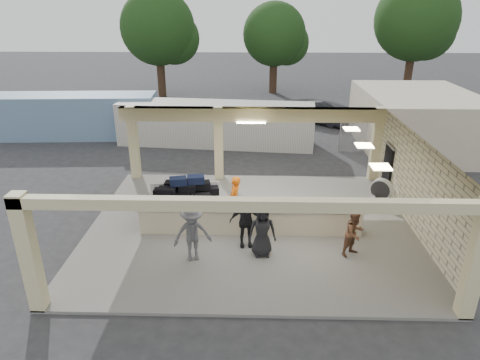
{
  "coord_description": "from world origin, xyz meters",
  "views": [
    {
      "loc": [
        0.0,
        -14.24,
        7.94
      ],
      "look_at": [
        -0.4,
        1.0,
        1.54
      ],
      "focal_mm": 32.0,
      "sensor_mm": 36.0,
      "label": 1
    }
  ],
  "objects_px": {
    "passenger_a": "(354,233)",
    "passenger_c": "(192,234)",
    "car_white_a": "(393,126)",
    "passenger_b": "(245,221)",
    "car_white_b": "(412,120)",
    "container_white": "(216,124)",
    "luggage_cart": "(184,195)",
    "baggage_handler": "(235,200)",
    "car_dark": "(320,113)",
    "baggage_counter": "(250,220)",
    "drum_fan": "(381,189)",
    "container_blue": "(73,116)",
    "passenger_d": "(262,231)"
  },
  "relations": [
    {
      "from": "car_white_b",
      "to": "car_dark",
      "type": "xyz_separation_m",
      "value": [
        -5.82,
        1.71,
        -0.02
      ]
    },
    {
      "from": "passenger_a",
      "to": "container_white",
      "type": "xyz_separation_m",
      "value": [
        -5.53,
        12.11,
        0.35
      ]
    },
    {
      "from": "container_white",
      "to": "passenger_d",
      "type": "bearing_deg",
      "value": -72.69
    },
    {
      "from": "baggage_handler",
      "to": "passenger_a",
      "type": "xyz_separation_m",
      "value": [
        4.02,
        -2.19,
        -0.14
      ]
    },
    {
      "from": "passenger_a",
      "to": "container_blue",
      "type": "bearing_deg",
      "value": 101.63
    },
    {
      "from": "baggage_handler",
      "to": "car_dark",
      "type": "distance_m",
      "value": 15.83
    },
    {
      "from": "car_white_b",
      "to": "container_white",
      "type": "relative_size",
      "value": 0.4
    },
    {
      "from": "container_white",
      "to": "car_white_a",
      "type": "bearing_deg",
      "value": 15.2
    },
    {
      "from": "passenger_c",
      "to": "car_white_b",
      "type": "distance_m",
      "value": 20.12
    },
    {
      "from": "luggage_cart",
      "to": "baggage_handler",
      "type": "relative_size",
      "value": 1.6
    },
    {
      "from": "passenger_d",
      "to": "car_white_b",
      "type": "bearing_deg",
      "value": 51.71
    },
    {
      "from": "baggage_counter",
      "to": "container_blue",
      "type": "height_order",
      "value": "container_blue"
    },
    {
      "from": "passenger_b",
      "to": "passenger_c",
      "type": "xyz_separation_m",
      "value": [
        -1.69,
        -0.92,
        0.02
      ]
    },
    {
      "from": "drum_fan",
      "to": "car_dark",
      "type": "height_order",
      "value": "car_dark"
    },
    {
      "from": "drum_fan",
      "to": "passenger_a",
      "type": "relative_size",
      "value": 0.63
    },
    {
      "from": "luggage_cart",
      "to": "container_blue",
      "type": "height_order",
      "value": "container_blue"
    },
    {
      "from": "car_dark",
      "to": "baggage_handler",
      "type": "bearing_deg",
      "value": -163.56
    },
    {
      "from": "car_white_b",
      "to": "drum_fan",
      "type": "bearing_deg",
      "value": 138.69
    },
    {
      "from": "passenger_c",
      "to": "car_dark",
      "type": "relative_size",
      "value": 0.44
    },
    {
      "from": "car_dark",
      "to": "car_white_b",
      "type": "bearing_deg",
      "value": -70.12
    },
    {
      "from": "luggage_cart",
      "to": "passenger_a",
      "type": "relative_size",
      "value": 1.88
    },
    {
      "from": "car_white_a",
      "to": "car_dark",
      "type": "relative_size",
      "value": 1.11
    },
    {
      "from": "luggage_cart",
      "to": "car_white_a",
      "type": "xyz_separation_m",
      "value": [
        11.48,
        11.28,
        -0.31
      ]
    },
    {
      "from": "luggage_cart",
      "to": "car_white_a",
      "type": "relative_size",
      "value": 0.63
    },
    {
      "from": "drum_fan",
      "to": "container_blue",
      "type": "distance_m",
      "value": 19.02
    },
    {
      "from": "drum_fan",
      "to": "passenger_d",
      "type": "distance_m",
      "value": 6.68
    },
    {
      "from": "baggage_counter",
      "to": "passenger_b",
      "type": "bearing_deg",
      "value": -99.7
    },
    {
      "from": "car_white_b",
      "to": "passenger_d",
      "type": "bearing_deg",
      "value": 129.82
    },
    {
      "from": "luggage_cart",
      "to": "drum_fan",
      "type": "bearing_deg",
      "value": 3.93
    },
    {
      "from": "passenger_a",
      "to": "container_white",
      "type": "distance_m",
      "value": 13.32
    },
    {
      "from": "passenger_b",
      "to": "car_white_a",
      "type": "relative_size",
      "value": 0.39
    },
    {
      "from": "passenger_c",
      "to": "container_blue",
      "type": "bearing_deg",
      "value": 107.73
    },
    {
      "from": "drum_fan",
      "to": "car_dark",
      "type": "distance_m",
      "value": 12.9
    },
    {
      "from": "luggage_cart",
      "to": "container_blue",
      "type": "bearing_deg",
      "value": 121.55
    },
    {
      "from": "drum_fan",
      "to": "luggage_cart",
      "type": "bearing_deg",
      "value": -136.79
    },
    {
      "from": "passenger_b",
      "to": "passenger_c",
      "type": "relative_size",
      "value": 0.98
    },
    {
      "from": "passenger_a",
      "to": "car_dark",
      "type": "height_order",
      "value": "passenger_a"
    },
    {
      "from": "luggage_cart",
      "to": "passenger_c",
      "type": "xyz_separation_m",
      "value": [
        0.73,
        -3.11,
        0.06
      ]
    },
    {
      "from": "passenger_a",
      "to": "baggage_handler",
      "type": "bearing_deg",
      "value": 115.86
    },
    {
      "from": "passenger_b",
      "to": "passenger_a",
      "type": "bearing_deg",
      "value": -13.9
    },
    {
      "from": "passenger_a",
      "to": "passenger_c",
      "type": "xyz_separation_m",
      "value": [
        -5.28,
        -0.45,
        0.16
      ]
    },
    {
      "from": "passenger_a",
      "to": "passenger_c",
      "type": "height_order",
      "value": "passenger_c"
    },
    {
      "from": "passenger_a",
      "to": "car_white_a",
      "type": "distance_m",
      "value": 14.98
    },
    {
      "from": "baggage_counter",
      "to": "passenger_d",
      "type": "xyz_separation_m",
      "value": [
        0.4,
        -1.49,
        0.42
      ]
    },
    {
      "from": "passenger_a",
      "to": "car_white_a",
      "type": "bearing_deg",
      "value": 32.96
    },
    {
      "from": "drum_fan",
      "to": "car_white_b",
      "type": "bearing_deg",
      "value": 97.96
    },
    {
      "from": "baggage_handler",
      "to": "car_white_a",
      "type": "relative_size",
      "value": 0.39
    },
    {
      "from": "car_white_a",
      "to": "baggage_handler",
      "type": "bearing_deg",
      "value": 137.66
    },
    {
      "from": "car_white_b",
      "to": "car_dark",
      "type": "height_order",
      "value": "car_white_b"
    },
    {
      "from": "passenger_c",
      "to": "car_white_b",
      "type": "xyz_separation_m",
      "value": [
        12.43,
        15.82,
        -0.32
      ]
    }
  ]
}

